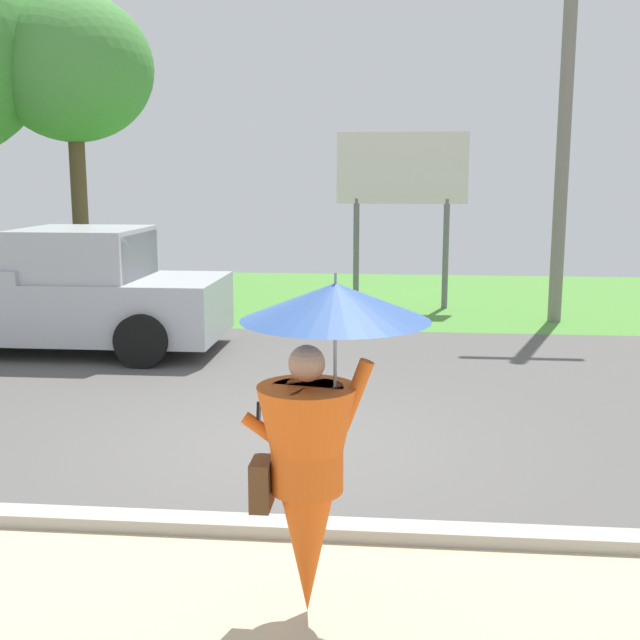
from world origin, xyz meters
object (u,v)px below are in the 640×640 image
(monk_pedestrian, at_px, (315,435))
(pickup_truck, at_px, (55,294))
(roadside_billboard, at_px, (402,181))
(tree_left_far, at_px, (72,69))
(utility_pole, at_px, (566,90))

(monk_pedestrian, height_order, pickup_truck, monk_pedestrian)
(roadside_billboard, xyz_separation_m, tree_left_far, (-7.31, 1.61, 2.42))
(pickup_truck, bearing_deg, tree_left_far, 115.63)
(monk_pedestrian, bearing_deg, pickup_truck, 117.33)
(pickup_truck, height_order, roadside_billboard, roadside_billboard)
(monk_pedestrian, bearing_deg, utility_pole, 65.59)
(pickup_truck, xyz_separation_m, roadside_billboard, (5.30, 4.49, 1.68))
(monk_pedestrian, relative_size, roadside_billboard, 0.61)
(roadside_billboard, height_order, tree_left_far, tree_left_far)
(pickup_truck, height_order, utility_pole, utility_pole)
(monk_pedestrian, height_order, tree_left_far, tree_left_far)
(utility_pole, bearing_deg, tree_left_far, 164.02)
(pickup_truck, bearing_deg, utility_pole, 28.77)
(roadside_billboard, bearing_deg, utility_pole, -24.58)
(tree_left_far, bearing_deg, utility_pole, -15.98)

